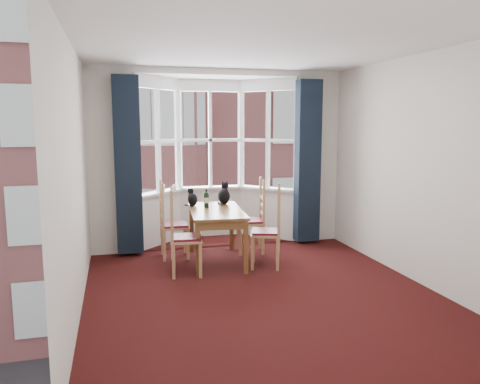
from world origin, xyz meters
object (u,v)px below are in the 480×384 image
object	(u,v)px
cat_left	(192,198)
wine_bottle	(206,199)
chair_left_near	(179,239)
candle_tall	(163,188)
chair_right_far	(256,222)
candle_short	(175,188)
chair_right_near	(272,233)
cat_right	(224,195)
dining_table	(216,216)
chair_left_far	(168,226)

from	to	relation	value
cat_left	wine_bottle	distance (m)	0.27
cat_left	chair_left_near	bearing A→B (deg)	-110.00
cat_left	candle_tall	size ratio (longest dim) A/B	2.33
chair_right_far	wine_bottle	size ratio (longest dim) A/B	3.22
chair_right_far	candle_short	bearing A→B (deg)	142.01
chair_left_near	candle_short	xyz separation A→B (m)	(0.15, 1.66, 0.45)
candle_tall	candle_short	world-z (taller)	candle_tall
cat_left	candle_tall	bearing A→B (deg)	114.93
chair_right_near	chair_right_far	size ratio (longest dim) A/B	1.00
chair_right_near	chair_right_far	distance (m)	0.77
cat_right	candle_short	distance (m)	1.00
dining_table	cat_left	world-z (taller)	cat_left
dining_table	cat_left	size ratio (longest dim) A/B	5.09
candle_tall	candle_short	size ratio (longest dim) A/B	1.20
chair_left_near	chair_right_far	bearing A→B (deg)	31.26
chair_left_near	cat_left	bearing A→B (deg)	70.00
chair_left_far	chair_right_far	xyz separation A→B (m)	(1.34, -0.03, 0.00)
chair_left_far	cat_right	size ratio (longest dim) A/B	2.64
chair_left_near	candle_short	bearing A→B (deg)	84.71
chair_left_near	chair_right_near	distance (m)	1.28
chair_left_far	cat_left	bearing A→B (deg)	10.08
chair_right_near	chair_left_far	bearing A→B (deg)	148.91
chair_left_far	candle_tall	size ratio (longest dim) A/B	7.70
cat_right	wine_bottle	size ratio (longest dim) A/B	1.22
cat_left	cat_right	bearing A→B (deg)	4.86
chair_left_far	candle_tall	xyz separation A→B (m)	(0.02, 0.83, 0.46)
dining_table	chair_left_far	bearing A→B (deg)	151.23
cat_left	candle_tall	xyz separation A→B (m)	(-0.35, 0.76, 0.07)
chair_left_near	candle_short	size ratio (longest dim) A/B	9.22
chair_left_near	cat_left	world-z (taller)	cat_left
dining_table	chair_left_near	size ratio (longest dim) A/B	1.54
chair_right_near	candle_short	distance (m)	2.05
chair_left_far	dining_table	bearing A→B (deg)	-28.77
dining_table	candle_short	xyz separation A→B (m)	(-0.44, 1.21, 0.26)
wine_bottle	candle_short	bearing A→B (deg)	108.55
chair_right_far	candle_tall	size ratio (longest dim) A/B	7.70
cat_right	candle_tall	size ratio (longest dim) A/B	2.92
chair_left_near	cat_right	world-z (taller)	cat_right
dining_table	candle_short	bearing A→B (deg)	109.84
cat_left	cat_right	world-z (taller)	cat_right
dining_table	chair_left_far	world-z (taller)	chair_left_far
chair_left_near	chair_right_far	world-z (taller)	same
chair_left_near	candle_tall	world-z (taller)	candle_tall
cat_right	candle_short	world-z (taller)	cat_right
chair_left_far	cat_left	world-z (taller)	cat_left
dining_table	candle_tall	world-z (taller)	candle_tall
chair_right_near	cat_left	bearing A→B (deg)	137.88
dining_table	wine_bottle	world-z (taller)	wine_bottle
wine_bottle	candle_short	xyz separation A→B (m)	(-0.34, 1.00, 0.04)
chair_right_near	cat_left	size ratio (longest dim) A/B	3.30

